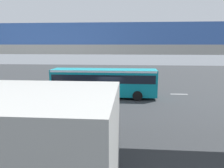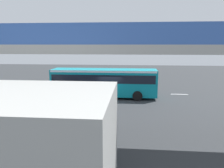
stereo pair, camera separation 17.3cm
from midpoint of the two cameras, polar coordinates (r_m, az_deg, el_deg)
name	(u,v)px [view 2 (the right image)]	position (r m, az deg, el deg)	size (l,w,h in m)	color
ground	(110,99)	(23.55, -0.34, -4.04)	(80.00, 80.00, 0.00)	#2D3033
city_bus	(104,81)	(24.17, -1.90, 0.89)	(11.54, 2.85, 3.15)	#0C8493
bicycle_orange	(26,100)	(23.30, -21.39, -3.97)	(1.77, 0.44, 0.96)	black
lane_dash_leftmost	(179,94)	(27.16, 17.40, -2.57)	(2.00, 0.20, 0.01)	silver
lane_dash_left	(145,94)	(26.59, 8.94, -2.49)	(2.00, 0.20, 0.01)	silver
lane_dash_centre	(112,93)	(26.61, 0.31, -2.35)	(2.00, 0.20, 0.01)	silver
lane_dash_right	(80,92)	(27.23, -8.12, -2.16)	(2.00, 0.20, 0.01)	silver
lane_dash_rightmost	(49,92)	(28.40, -16.00, -1.95)	(2.00, 0.20, 0.01)	silver
pedestrian_overpass	(92,56)	(12.69, -4.78, 7.39)	(31.10, 2.60, 6.93)	#9E9E99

